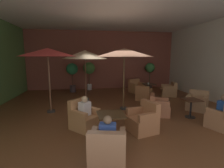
# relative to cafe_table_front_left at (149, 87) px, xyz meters

# --- Properties ---
(ground_plane) EXTENTS (10.53, 10.36, 0.02)m
(ground_plane) POSITION_rel_cafe_table_front_left_xyz_m (-2.48, -2.32, -0.51)
(ground_plane) COLOR brown
(wall_back_brick) EXTENTS (10.53, 0.08, 4.08)m
(wall_back_brick) POSITION_rel_cafe_table_front_left_xyz_m (-2.48, 2.82, 1.54)
(wall_back_brick) COLOR brown
(wall_back_brick) RESTS_ON ground_plane
(ceiling_slab) EXTENTS (10.53, 10.36, 0.06)m
(ceiling_slab) POSITION_rel_cafe_table_front_left_xyz_m (-2.48, -2.32, 3.61)
(ceiling_slab) COLOR silver
(ceiling_slab) RESTS_ON wall_back_brick
(cafe_table_front_left) EXTENTS (0.70, 0.70, 0.70)m
(cafe_table_front_left) POSITION_rel_cafe_table_front_left_xyz_m (0.00, 0.00, 0.00)
(cafe_table_front_left) COLOR black
(cafe_table_front_left) RESTS_ON ground_plane
(armchair_front_left_north) EXTENTS (0.95, 0.88, 0.82)m
(armchair_front_left_north) POSITION_rel_cafe_table_front_left_xyz_m (1.11, -0.28, -0.19)
(armchair_front_left_north) COLOR #A3764B
(armchair_front_left_north) RESTS_ON ground_plane
(armchair_front_left_east) EXTENTS (1.04, 1.00, 0.85)m
(armchair_front_left_east) POSITION_rel_cafe_table_front_left_xyz_m (-0.46, 1.05, -0.19)
(armchair_front_left_east) COLOR #B17548
(armchair_front_left_east) RESTS_ON ground_plane
(armchair_front_left_south) EXTENTS (1.02, 1.03, 0.79)m
(armchair_front_left_south) POSITION_rel_cafe_table_front_left_xyz_m (-0.66, -0.94, -0.21)
(armchair_front_left_south) COLOR #B16F43
(armchair_front_left_south) RESTS_ON ground_plane
(cafe_table_front_right) EXTENTS (0.76, 0.76, 0.70)m
(cafe_table_front_right) POSITION_rel_cafe_table_front_left_xyz_m (-2.96, -4.82, 0.02)
(cafe_table_front_right) COLOR black
(cafe_table_front_right) RESTS_ON ground_plane
(armchair_front_right_north) EXTENTS (1.05, 1.05, 0.92)m
(armchair_front_right_north) POSITION_rel_cafe_table_front_left_xyz_m (-3.71, -4.08, -0.17)
(armchair_front_right_north) COLOR #B4784A
(armchair_front_right_north) RESTS_ON ground_plane
(armchair_front_right_east) EXTENTS (0.92, 0.94, 0.78)m
(armchair_front_right_east) POSITION_rel_cafe_table_front_left_xyz_m (-3.18, -5.86, -0.21)
(armchair_front_right_east) COLOR #A47251
(armchair_front_right_east) RESTS_ON ground_plane
(armchair_front_right_south) EXTENTS (0.93, 0.96, 0.91)m
(armchair_front_right_south) POSITION_rel_cafe_table_front_left_xyz_m (-1.94, -4.54, -0.17)
(armchair_front_right_south) COLOR #AE6E45
(armchair_front_right_south) RESTS_ON ground_plane
(cafe_table_mid_center) EXTENTS (0.62, 0.62, 0.70)m
(cafe_table_mid_center) POSITION_rel_cafe_table_front_left_xyz_m (0.22, -3.66, 0.01)
(cafe_table_mid_center) COLOR black
(cafe_table_mid_center) RESTS_ON ground_plane
(armchair_mid_center_north) EXTENTS (1.00, 0.94, 0.90)m
(armchair_mid_center_north) POSITION_rel_cafe_table_front_left_xyz_m (0.63, -4.75, -0.18)
(armchair_mid_center_north) COLOR #AA7650
(armchair_mid_center_north) RESTS_ON ground_plane
(armchair_mid_center_east) EXTENTS (1.07, 1.07, 0.82)m
(armchair_mid_center_east) POSITION_rel_cafe_table_front_left_xyz_m (1.06, -2.87, -0.19)
(armchair_mid_center_east) COLOR #A47A55
(armchair_mid_center_east) RESTS_ON ground_plane
(armchair_mid_center_south) EXTENTS (0.98, 0.97, 0.81)m
(armchair_mid_center_south) POSITION_rel_cafe_table_front_left_xyz_m (-0.84, -3.22, -0.20)
(armchair_mid_center_south) COLOR #B46C49
(armchair_mid_center_south) RESTS_ON ground_plane
(patio_umbrella_tall_red) EXTENTS (2.20, 2.20, 2.60)m
(patio_umbrella_tall_red) POSITION_rel_cafe_table_front_left_xyz_m (-5.09, -2.25, 1.91)
(patio_umbrella_tall_red) COLOR #2D2D2D
(patio_umbrella_tall_red) RESTS_ON ground_plane
(patio_umbrella_center_beige) EXTENTS (2.34, 2.34, 2.60)m
(patio_umbrella_center_beige) POSITION_rel_cafe_table_front_left_xyz_m (-3.67, -0.43, 1.86)
(patio_umbrella_center_beige) COLOR #2D2D2D
(patio_umbrella_center_beige) RESTS_ON ground_plane
(patio_umbrella_near_wall) EXTENTS (2.46, 2.46, 2.61)m
(patio_umbrella_near_wall) POSITION_rel_cafe_table_front_left_xyz_m (-2.05, -2.31, 1.91)
(patio_umbrella_near_wall) COLOR #2D2D2D
(patio_umbrella_near_wall) RESTS_ON ground_plane
(potted_tree_left_corner) EXTENTS (0.73, 0.73, 1.88)m
(potted_tree_left_corner) POSITION_rel_cafe_table_front_left_xyz_m (-4.53, 1.77, 0.82)
(potted_tree_left_corner) COLOR #3D2E33
(potted_tree_left_corner) RESTS_ON ground_plane
(potted_tree_mid_left) EXTENTS (0.69, 0.69, 1.86)m
(potted_tree_mid_left) POSITION_rel_cafe_table_front_left_xyz_m (0.92, 2.31, 0.84)
(potted_tree_mid_left) COLOR #382C2B
(potted_tree_mid_left) RESTS_ON ground_plane
(potted_tree_mid_right) EXTENTS (0.81, 0.81, 1.92)m
(potted_tree_mid_right) POSITION_rel_cafe_table_front_left_xyz_m (-3.44, 2.37, 0.91)
(potted_tree_mid_right) COLOR silver
(potted_tree_mid_right) RESTS_ON ground_plane
(patron_blue_shirt) EXTENTS (0.39, 0.29, 0.60)m
(patron_blue_shirt) POSITION_rel_cafe_table_front_left_xyz_m (-3.18, -5.82, 0.17)
(patron_blue_shirt) COLOR #3651A3
(patron_blue_shirt) RESTS_ON ground_plane
(patron_by_window) EXTENTS (0.40, 0.40, 0.61)m
(patron_by_window) POSITION_rel_cafe_table_front_left_xyz_m (-3.68, -4.11, 0.20)
(patron_by_window) COLOR silver
(patron_by_window) RESTS_ON ground_plane
(patron_with_friend) EXTENTS (0.42, 0.34, 0.64)m
(patron_with_friend) POSITION_rel_cafe_table_front_left_xyz_m (0.61, -4.71, 0.24)
(patron_with_friend) COLOR #234CA2
(patron_with_friend) RESTS_ON ground_plane
(iced_drink_cup) EXTENTS (0.08, 0.08, 0.11)m
(iced_drink_cup) POSITION_rel_cafe_table_front_left_xyz_m (-0.10, -0.12, 0.25)
(iced_drink_cup) COLOR white
(iced_drink_cup) RESTS_ON cafe_table_front_left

